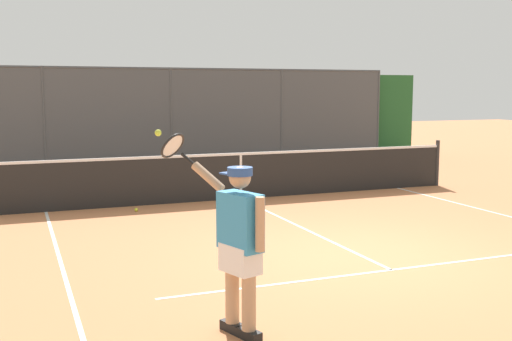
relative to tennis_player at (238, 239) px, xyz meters
name	(u,v)px	position (x,y,z in m)	size (l,w,h in m)	color
ground_plane	(360,255)	(-2.49, -1.99, -0.91)	(60.00, 60.00, 0.00)	#C67A4C
court_line_markings	(402,275)	(-2.49, -1.01, -0.90)	(7.72, 10.04, 0.01)	white
fence_backdrop	(166,119)	(-2.49, -13.31, 0.45)	(17.10, 1.37, 2.88)	#474C51
tennis_net	(241,175)	(-2.49, -6.75, -0.41)	(9.93, 0.09, 1.07)	#2D2D2D
tennis_player	(238,239)	(0.00, 0.00, 0.00)	(0.77, 1.20, 1.86)	black
tennis_ball_mid_court	(136,210)	(-0.21, -6.19, -0.87)	(0.07, 0.07, 0.07)	#CCDB33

